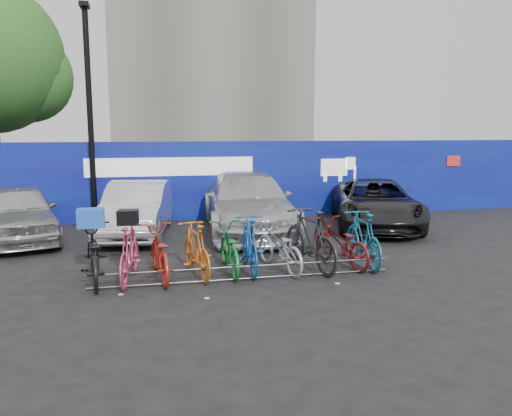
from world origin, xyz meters
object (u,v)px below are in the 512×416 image
object	(u,v)px
lamppost	(90,111)
car_3	(375,203)
car_0	(19,212)
bike_6	(279,247)
bike_8	(341,243)
bike_1	(129,253)
bike_9	(363,239)
bike_4	(229,249)
bike_2	(159,253)
bike_7	(310,239)
bike_5	(250,244)
bike_0	(93,255)
car_1	(137,209)
bike_3	(196,250)
car_2	(248,203)
bike_rack	(245,273)

from	to	relation	value
lamppost	car_3	xyz separation A→B (m)	(7.83, -1.65, -2.60)
car_0	lamppost	bearing A→B (deg)	25.99
bike_6	bike_8	bearing A→B (deg)	169.43
car_0	bike_1	distance (m)	4.96
bike_6	bike_9	bearing A→B (deg)	165.84
bike_4	bike_8	distance (m)	2.30
bike_2	bike_7	size ratio (longest dim) A/B	0.91
bike_5	bike_6	world-z (taller)	bike_5
bike_0	bike_8	xyz separation A→B (m)	(4.81, 0.12, -0.04)
car_1	bike_8	size ratio (longest dim) A/B	2.35
bike_0	bike_4	bearing A→B (deg)	175.33
lamppost	bike_2	distance (m)	6.39
bike_4	bike_5	distance (m)	0.41
bike_5	bike_7	size ratio (longest dim) A/B	0.90
bike_0	bike_8	distance (m)	4.81
bike_2	bike_4	size ratio (longest dim) A/B	1.03
bike_0	bike_3	world-z (taller)	bike_3
car_3	bike_0	world-z (taller)	car_3
car_1	bike_9	size ratio (longest dim) A/B	2.26
car_3	bike_4	xyz separation A→B (m)	(-4.83, -3.71, -0.20)
bike_5	car_2	bearing A→B (deg)	-97.73
bike_4	bike_7	size ratio (longest dim) A/B	0.88
bike_8	bike_9	distance (m)	0.46
car_1	bike_4	bearing A→B (deg)	-57.45
car_2	bike_5	world-z (taller)	car_2
lamppost	bike_9	world-z (taller)	lamppost
car_0	bike_0	size ratio (longest dim) A/B	2.15
bike_1	bike_3	bearing A→B (deg)	-169.62
lamppost	bike_8	size ratio (longest dim) A/B	3.38
car_1	bike_4	distance (m)	4.31
car_2	bike_5	distance (m)	3.94
bike_3	bike_9	world-z (taller)	bike_9
lamppost	car_2	bearing A→B (deg)	-20.50
lamppost	bike_5	xyz separation A→B (m)	(3.40, -5.41, -2.72)
car_0	bike_8	world-z (taller)	car_0
bike_1	bike_4	size ratio (longest dim) A/B	0.98
car_3	bike_6	size ratio (longest dim) A/B	2.70
bike_1	bike_7	size ratio (longest dim) A/B	0.87
lamppost	bike_rack	bearing A→B (deg)	-61.93
bike_2	bike_rack	bearing A→B (deg)	155.18
car_1	lamppost	bearing A→B (deg)	137.84
car_0	bike_4	distance (m)	6.09
bike_2	bike_1	bearing A→B (deg)	-1.49
car_0	bike_6	world-z (taller)	car_0
bike_2	bike_7	bearing A→B (deg)	173.70
bike_5	bike_8	distance (m)	1.90
bike_1	bike_3	distance (m)	1.22
bike_2	car_0	bearing A→B (deg)	-57.25
bike_1	lamppost	bearing A→B (deg)	-70.00
car_3	bike_rack	bearing A→B (deg)	-119.24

